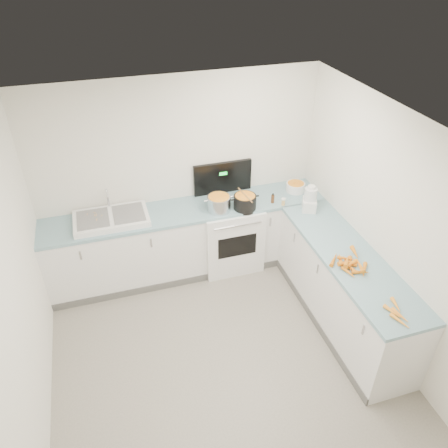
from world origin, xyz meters
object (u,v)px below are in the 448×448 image
object	(u,v)px
black_pot	(245,203)
food_processor	(310,200)
spice_jar	(283,202)
sink	(111,218)
extract_bottle	(273,199)
steel_pot	(219,204)
mixing_bowl	(295,187)
stove	(229,233)

from	to	relation	value
black_pot	food_processor	size ratio (longest dim) A/B	0.83
spice_jar	food_processor	xyz separation A→B (m)	(0.26, -0.19, 0.10)
sink	extract_bottle	bearing A→B (deg)	-4.85
steel_pot	food_processor	distance (m)	1.10
mixing_bowl	stove	bearing A→B (deg)	-177.84
sink	stove	bearing A→B (deg)	-0.62
stove	steel_pot	xyz separation A→B (m)	(-0.17, -0.12, 0.55)
spice_jar	food_processor	distance (m)	0.34
sink	mixing_bowl	distance (m)	2.37
stove	mixing_bowl	world-z (taller)	stove
sink	steel_pot	world-z (taller)	sink
black_pot	sink	bearing A→B (deg)	173.21
mixing_bowl	spice_jar	size ratio (longest dim) A/B	3.16
black_pot	extract_bottle	world-z (taller)	black_pot
sink	spice_jar	world-z (taller)	sink
stove	food_processor	xyz separation A→B (m)	(0.88, -0.44, 0.61)
black_pot	food_processor	distance (m)	0.79
sink	extract_bottle	xyz separation A→B (m)	(1.97, -0.17, 0.01)
steel_pot	black_pot	size ratio (longest dim) A/B	1.04
steel_pot	mixing_bowl	world-z (taller)	steel_pot
mixing_bowl	food_processor	bearing A→B (deg)	-94.41
steel_pot	extract_bottle	world-z (taller)	steel_pot
stove	sink	xyz separation A→B (m)	(-1.45, 0.02, 0.50)
stove	food_processor	size ratio (longest dim) A/B	4.09
steel_pot	food_processor	world-z (taller)	food_processor
steel_pot	black_pot	world-z (taller)	steel_pot
steel_pot	mixing_bowl	size ratio (longest dim) A/B	1.16
stove	extract_bottle	world-z (taller)	stove
mixing_bowl	extract_bottle	distance (m)	0.44
mixing_bowl	food_processor	xyz separation A→B (m)	(-0.04, -0.47, 0.09)
stove	extract_bottle	xyz separation A→B (m)	(0.52, -0.15, 0.52)
steel_pot	food_processor	size ratio (longest dim) A/B	0.86
stove	extract_bottle	size ratio (longest dim) A/B	12.88
stove	black_pot	bearing A→B (deg)	-50.54
sink	food_processor	size ratio (longest dim) A/B	2.58
spice_jar	extract_bottle	bearing A→B (deg)	138.20
spice_jar	black_pot	bearing A→B (deg)	171.64
sink	black_pot	size ratio (longest dim) A/B	3.12
extract_bottle	sink	bearing A→B (deg)	175.15
steel_pot	mixing_bowl	xyz separation A→B (m)	(1.09, 0.16, -0.03)
sink	food_processor	xyz separation A→B (m)	(2.33, -0.45, 0.11)
black_pot	extract_bottle	bearing A→B (deg)	3.44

